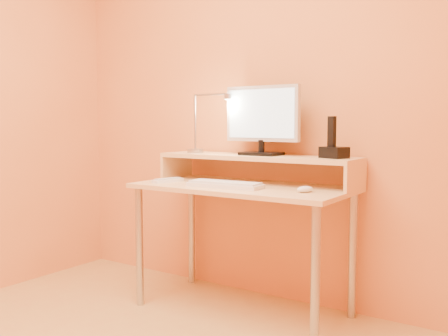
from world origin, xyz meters
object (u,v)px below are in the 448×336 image
Objects in this scene: keyboard at (225,185)px; mouse at (305,189)px; remote_control at (168,181)px; lamp_base at (195,151)px; monitor_panel at (262,114)px; phone_dock at (334,153)px.

keyboard is 4.39× the size of mouse.
remote_control is (-0.41, 0.01, -0.00)m from keyboard.
lamp_base is 0.29m from remote_control.
monitor_panel is 3.58× the size of phone_dock.
lamp_base is at bearing 99.38° from remote_control.
lamp_base is at bearing -158.75° from phone_dock.
mouse is (0.83, -0.20, -0.16)m from lamp_base.
phone_dock is (0.89, 0.03, 0.02)m from lamp_base.
lamp_base is 1.06× the size of mouse.
mouse is (0.38, -0.24, -0.38)m from monitor_panel.
lamp_base is at bearing -173.79° from monitor_panel.
mouse is 0.85m from remote_control.
monitor_panel is at bearing 44.73° from remote_control.
phone_dock is 0.67× the size of remote_control.
monitor_panel is at bearing -161.98° from phone_dock.
lamp_base is 0.89m from phone_dock.
monitor_panel is at bearing 170.92° from mouse.
phone_dock is 0.97m from remote_control.
monitor_panel reaches higher than lamp_base.
lamp_base is 0.77× the size of phone_dock.
keyboard is at bearing -149.77° from mouse.
keyboard reaches higher than remote_control.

